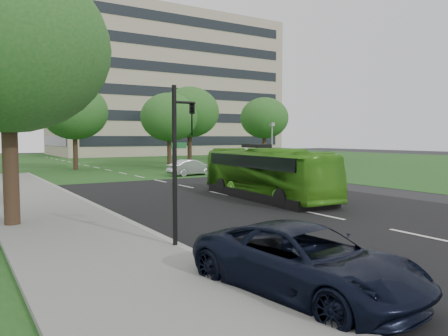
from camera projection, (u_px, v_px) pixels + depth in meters
name	position (u px, v px, depth m)	size (l,w,h in m)	color
ground	(291.00, 209.00, 18.70)	(160.00, 160.00, 0.00)	black
street_surfaces	(115.00, 173.00, 37.79)	(120.00, 120.00, 0.15)	black
office_building	(165.00, 87.00, 81.90)	(40.10, 20.10, 25.00)	tan
tree_park_b	(74.00, 112.00, 41.00)	(6.19, 6.19, 8.11)	black
tree_park_c	(169.00, 117.00, 42.84)	(5.60, 5.60, 7.44)	black
tree_park_d	(189.00, 112.00, 47.54)	(6.49, 6.49, 8.58)	black
tree_park_e	(264.00, 118.00, 54.85)	(6.07, 6.07, 8.10)	black
tree_side_near	(6.00, 47.00, 14.26)	(6.68, 6.68, 8.88)	black
bus	(266.00, 173.00, 21.78)	(2.13, 9.12, 2.54)	#459A1D
sedan	(191.00, 167.00, 35.17)	(1.36, 3.91, 1.29)	#B6B7BB
suv	(305.00, 261.00, 8.45)	(2.23, 4.84, 1.35)	black
traffic_light	(179.00, 154.00, 11.74)	(0.72, 0.22, 4.44)	black
camera_pole	(272.00, 140.00, 39.96)	(0.43, 0.40, 4.42)	gray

